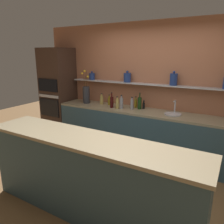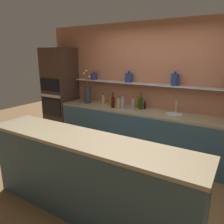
% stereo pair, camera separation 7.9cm
% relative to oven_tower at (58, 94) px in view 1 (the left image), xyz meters
% --- Properties ---
extents(ground_plane, '(12.00, 12.00, 0.00)m').
position_rel_oven_tower_xyz_m(ground_plane, '(2.26, -1.24, -1.06)').
color(ground_plane, brown).
extents(back_wall_unit, '(5.20, 0.28, 2.60)m').
position_rel_oven_tower_xyz_m(back_wall_unit, '(2.26, 0.36, 0.24)').
color(back_wall_unit, '#A86647').
rests_on(back_wall_unit, ground_plane).
extents(back_counter_unit, '(3.71, 0.62, 0.92)m').
position_rel_oven_tower_xyz_m(back_counter_unit, '(2.21, 0.00, -0.60)').
color(back_counter_unit, '#334C56').
rests_on(back_counter_unit, ground_plane).
extents(island_counter, '(2.83, 0.61, 1.02)m').
position_rel_oven_tower_xyz_m(island_counter, '(2.26, -1.91, -0.55)').
color(island_counter, '#334C56').
rests_on(island_counter, ground_plane).
extents(oven_tower, '(0.67, 0.64, 2.12)m').
position_rel_oven_tower_xyz_m(oven_tower, '(0.00, 0.00, 0.00)').
color(oven_tower, '#3D281E').
rests_on(oven_tower, ground_plane).
extents(flower_vase, '(0.15, 0.18, 0.73)m').
position_rel_oven_tower_xyz_m(flower_vase, '(0.84, -0.00, 0.06)').
color(flower_vase, '#2D2D33').
rests_on(flower_vase, back_counter_unit).
extents(sink_fixture, '(0.30, 0.30, 0.25)m').
position_rel_oven_tower_xyz_m(sink_fixture, '(2.77, 0.01, -0.12)').
color(sink_fixture, '#B7B7BC').
rests_on(sink_fixture, back_counter_unit).
extents(bottle_wine_0, '(0.07, 0.07, 0.32)m').
position_rel_oven_tower_xyz_m(bottle_wine_0, '(1.54, -0.09, -0.02)').
color(bottle_wine_0, '#380C0C').
rests_on(bottle_wine_0, back_counter_unit).
extents(bottle_spirit_1, '(0.07, 0.07, 0.24)m').
position_rel_oven_tower_xyz_m(bottle_spirit_1, '(1.18, 0.10, -0.04)').
color(bottle_spirit_1, tan).
rests_on(bottle_spirit_1, back_counter_unit).
extents(bottle_oil_2, '(0.06, 0.06, 0.23)m').
position_rel_oven_tower_xyz_m(bottle_oil_2, '(1.95, 0.18, -0.05)').
color(bottle_oil_2, olive).
rests_on(bottle_oil_2, back_counter_unit).
extents(bottle_oil_3, '(0.07, 0.07, 0.22)m').
position_rel_oven_tower_xyz_m(bottle_oil_3, '(1.37, 0.10, -0.05)').
color(bottle_oil_3, olive).
rests_on(bottle_oil_3, back_counter_unit).
extents(bottle_wine_4, '(0.08, 0.08, 0.33)m').
position_rel_oven_tower_xyz_m(bottle_wine_4, '(2.07, 0.10, -0.02)').
color(bottle_wine_4, '#193814').
rests_on(bottle_wine_4, back_counter_unit).
extents(bottle_spirit_5, '(0.06, 0.06, 0.24)m').
position_rel_oven_tower_xyz_m(bottle_spirit_5, '(1.67, -0.09, -0.04)').
color(bottle_spirit_5, tan).
rests_on(bottle_spirit_5, back_counter_unit).
extents(bottle_sauce_6, '(0.05, 0.05, 0.17)m').
position_rel_oven_tower_xyz_m(bottle_sauce_6, '(2.14, 0.16, -0.07)').
color(bottle_sauce_6, black).
rests_on(bottle_sauce_6, back_counter_unit).
extents(bottle_spirit_7, '(0.06, 0.06, 0.25)m').
position_rel_oven_tower_xyz_m(bottle_spirit_7, '(1.96, -0.01, -0.03)').
color(bottle_spirit_7, gray).
rests_on(bottle_spirit_7, back_counter_unit).
extents(bottle_spirit_8, '(0.07, 0.07, 0.27)m').
position_rel_oven_tower_xyz_m(bottle_spirit_8, '(1.74, -0.04, -0.03)').
color(bottle_spirit_8, gray).
rests_on(bottle_spirit_8, back_counter_unit).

